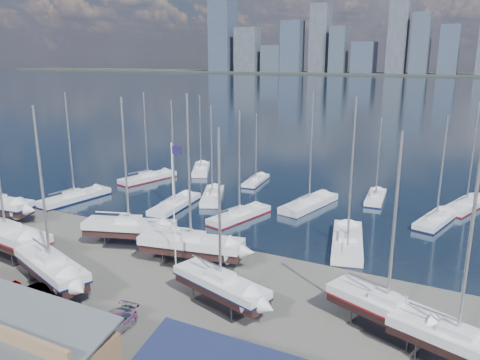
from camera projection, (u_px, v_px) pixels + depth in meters
The scene contains 28 objects.
ground at pixel (160, 279), 43.40m from camera, with size 1400.00×1400.00×0.00m, color #605E59.
water at pixel (442, 89), 310.27m from camera, with size 1400.00×600.00×0.40m, color #172937.
far_shore at pixel (461, 75), 533.74m from camera, with size 1400.00×80.00×2.20m, color #2D332D.
skyline at pixel (457, 40), 522.23m from camera, with size 639.14×43.80×107.69m.
shed_grey at pixel (3, 353), 29.09m from camera, with size 12.60×8.40×4.17m.
sailboat_cradle_1 at pixel (6, 235), 48.24m from camera, with size 11.80×4.49×18.42m.
sailboat_cradle_2 at pixel (129, 227), 50.87m from camera, with size 10.27×5.77×16.15m.
sailboat_cradle_3 at pixel (51, 267), 41.16m from camera, with size 10.44×5.94×16.26m.
sailboat_cradle_4 at pixel (191, 244), 46.08m from camera, with size 10.72×4.78×16.84m.
sailboat_cradle_5 at pixel (220, 285), 38.14m from camera, with size 9.52×5.14×14.91m.
sailboat_cradle_6 at pixel (387, 308), 34.50m from camera, with size 9.71×5.76×15.23m.
sailboat_cradle_7 at pixel (457, 342), 30.45m from camera, with size 9.16×5.01×14.53m.
sailboat_moored_0 at pixel (75, 199), 67.30m from camera, with size 4.59×11.10×16.10m.
sailboat_moored_1 at pixel (148, 179), 78.42m from camera, with size 5.41×10.67×15.37m.
sailboat_moored_2 at pixel (201, 170), 84.28m from camera, with size 6.77×9.62×14.32m.
sailboat_moored_3 at pixel (175, 206), 64.11m from camera, with size 3.91×10.52×15.36m.
sailboat_moored_4 at pixel (212, 197), 68.02m from camera, with size 6.31×9.70×14.27m.
sailboat_moored_5 at pixel (256, 181), 76.83m from camera, with size 3.10×8.20×11.97m.
sailboat_moored_6 at pixel (239, 216), 59.78m from camera, with size 5.03×10.07×14.50m.
sailboat_moored_7 at pixel (309, 205), 64.35m from camera, with size 5.32×11.28×16.43m.
sailboat_moored_8 at pixel (376, 198), 67.55m from camera, with size 3.14×8.61×12.59m.
sailboat_moored_9 at pixel (347, 244), 50.94m from camera, with size 5.80×11.67×16.97m.
sailboat_moored_10 at pixel (436, 221), 58.20m from camera, with size 4.84×9.78×14.09m.
sailboat_moored_11 at pixel (466, 206), 63.88m from camera, with size 5.99×10.50×15.15m.
car_b at pixel (41, 297), 38.84m from camera, with size 1.52×4.36×1.44m, color gray.
car_c at pixel (63, 322), 35.14m from camera, with size 2.20×4.77×1.33m, color gray.
car_d at pixel (111, 325), 34.65m from camera, with size 2.01×4.94×1.43m, color gray.
flagpole at pixel (174, 201), 42.40m from camera, with size 1.12×0.12×12.73m.
Camera 1 is at (24.74, -41.88, 19.92)m, focal length 35.00 mm.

